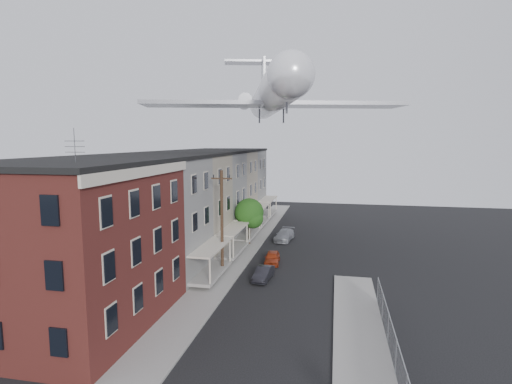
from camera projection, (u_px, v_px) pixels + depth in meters
sidewalk_left at (240, 254)px, 40.54m from camera, size 3.00×62.00×0.12m
sidewalk_right at (362, 360)px, 20.88m from camera, size 3.00×26.00×0.12m
curb_left at (254, 254)px, 40.26m from camera, size 0.15×62.00×0.14m
curb_right at (334, 357)px, 21.16m from camera, size 0.15×26.00×0.14m
corner_building at (72, 243)px, 24.64m from camera, size 10.31×12.30×12.15m
row_house_a at (145, 216)px, 33.87m from camera, size 11.98×7.00×10.30m
row_house_b at (177, 203)px, 40.68m from camera, size 11.98×7.00×10.30m
row_house_c at (200, 194)px, 47.49m from camera, size 11.98×7.00×10.30m
row_house_d at (217, 188)px, 54.29m from camera, size 11.98×7.00×10.30m
row_house_e at (230, 183)px, 61.10m from camera, size 11.98×7.00×10.30m
chainlink_fence at (396, 356)px, 19.50m from camera, size 0.06×18.06×1.90m
utility_pole at (222, 221)px, 34.14m from camera, size 1.80×0.26×9.00m
street_tree at (250, 214)px, 43.88m from camera, size 3.22×3.20×5.20m
car_near at (272, 258)px, 37.43m from camera, size 1.61×3.44×1.14m
car_mid at (264, 273)px, 33.06m from camera, size 1.46×3.39×1.09m
car_far at (284, 235)px, 46.18m from camera, size 2.25×4.47×1.24m
airplane at (272, 95)px, 41.85m from camera, size 26.14×29.89×8.61m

